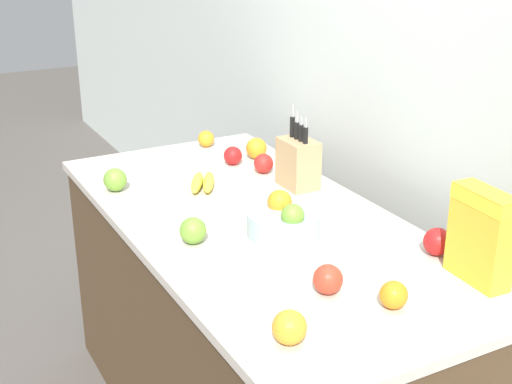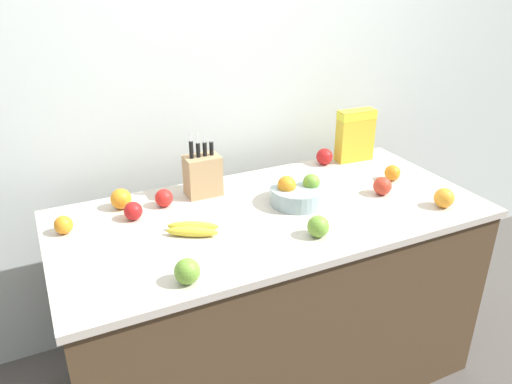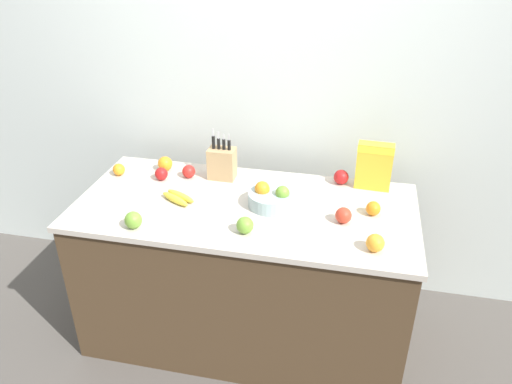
# 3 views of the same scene
# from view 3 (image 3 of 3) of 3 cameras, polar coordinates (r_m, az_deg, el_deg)

# --- Properties ---
(ground_plane) EXTENTS (14.00, 14.00, 0.00)m
(ground_plane) POSITION_cam_3_polar(r_m,az_deg,el_deg) (3.11, -1.10, -15.36)
(ground_plane) COLOR #514C47
(wall_back) EXTENTS (9.00, 0.06, 2.60)m
(wall_back) POSITION_cam_3_polar(r_m,az_deg,el_deg) (2.97, 1.51, 11.92)
(wall_back) COLOR silver
(wall_back) RESTS_ON ground_plane
(counter) EXTENTS (1.75, 0.83, 0.87)m
(counter) POSITION_cam_3_polar(r_m,az_deg,el_deg) (2.82, -1.18, -9.04)
(counter) COLOR #4C3823
(counter) RESTS_ON ground_plane
(knife_block) EXTENTS (0.15, 0.10, 0.29)m
(knife_block) POSITION_cam_3_polar(r_m,az_deg,el_deg) (2.81, -3.91, 3.33)
(knife_block) COLOR tan
(knife_block) RESTS_ON counter
(cereal_box) EXTENTS (0.19, 0.08, 0.26)m
(cereal_box) POSITION_cam_3_polar(r_m,az_deg,el_deg) (2.75, 13.37, 3.13)
(cereal_box) COLOR gold
(cereal_box) RESTS_ON counter
(fruit_bowl) EXTENTS (0.23, 0.23, 0.13)m
(fruit_bowl) POSITION_cam_3_polar(r_m,az_deg,el_deg) (2.55, 1.70, -0.65)
(fruit_bowl) COLOR #99B2B7
(fruit_bowl) RESTS_ON counter
(banana_bunch) EXTENTS (0.21, 0.16, 0.04)m
(banana_bunch) POSITION_cam_3_polar(r_m,az_deg,el_deg) (2.63, -8.92, -0.62)
(banana_bunch) COLOR yellow
(banana_bunch) RESTS_ON counter
(apple_middle) EXTENTS (0.07, 0.07, 0.07)m
(apple_middle) POSITION_cam_3_polar(r_m,az_deg,el_deg) (2.86, -7.70, 2.35)
(apple_middle) COLOR red
(apple_middle) RESTS_ON counter
(apple_front) EXTENTS (0.07, 0.07, 0.07)m
(apple_front) POSITION_cam_3_polar(r_m,az_deg,el_deg) (2.86, -10.77, 2.05)
(apple_front) COLOR red
(apple_front) RESTS_ON counter
(apple_rear) EXTENTS (0.08, 0.08, 0.08)m
(apple_rear) POSITION_cam_3_polar(r_m,az_deg,el_deg) (2.80, 9.70, 1.70)
(apple_rear) COLOR red
(apple_rear) RESTS_ON counter
(apple_near_bananas) EXTENTS (0.08, 0.08, 0.08)m
(apple_near_bananas) POSITION_cam_3_polar(r_m,az_deg,el_deg) (2.44, -13.85, -3.14)
(apple_near_bananas) COLOR #6B9E33
(apple_near_bananas) RESTS_ON counter
(apple_by_knife_block) EXTENTS (0.08, 0.08, 0.08)m
(apple_by_knife_block) POSITION_cam_3_polar(r_m,az_deg,el_deg) (2.33, -1.27, -3.82)
(apple_by_knife_block) COLOR #6B9E33
(apple_by_knife_block) RESTS_ON counter
(apple_leftmost) EXTENTS (0.08, 0.08, 0.08)m
(apple_leftmost) POSITION_cam_3_polar(r_m,az_deg,el_deg) (2.45, 9.96, -2.65)
(apple_leftmost) COLOR red
(apple_leftmost) RESTS_ON counter
(orange_mid_left) EXTENTS (0.09, 0.09, 0.09)m
(orange_mid_left) POSITION_cam_3_polar(r_m,az_deg,el_deg) (2.96, -10.35, 3.20)
(orange_mid_left) COLOR orange
(orange_mid_left) RESTS_ON counter
(orange_front_center) EXTENTS (0.08, 0.08, 0.08)m
(orange_front_center) POSITION_cam_3_polar(r_m,az_deg,el_deg) (2.27, 13.47, -5.68)
(orange_front_center) COLOR orange
(orange_front_center) RESTS_ON counter
(orange_front_left) EXTENTS (0.07, 0.07, 0.07)m
(orange_front_left) POSITION_cam_3_polar(r_m,az_deg,el_deg) (2.54, 13.26, -1.84)
(orange_front_left) COLOR orange
(orange_front_left) RESTS_ON counter
(orange_mid_right) EXTENTS (0.07, 0.07, 0.07)m
(orange_mid_right) POSITION_cam_3_polar(r_m,az_deg,el_deg) (2.96, -15.40, 2.49)
(orange_mid_right) COLOR orange
(orange_mid_right) RESTS_ON counter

